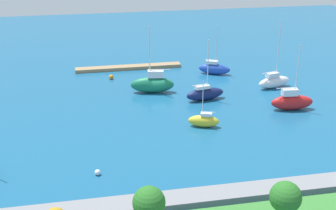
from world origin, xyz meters
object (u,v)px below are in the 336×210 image
object	(u,v)px
park_tree_mideast	(149,203)
sailboat_navy_far_south	(205,93)
sailboat_white_mid_basin	(274,81)
park_tree_west	(285,197)
sailboat_blue_by_breakwater	(214,68)
mooring_buoy_orange	(111,77)
sailboat_green_near_pier	(153,84)
pier_dock	(129,67)
sailboat_yellow_west_end	(204,121)
mooring_buoy_white	(98,172)
sailboat_red_along_channel	(292,101)

from	to	relation	value
park_tree_mideast	sailboat_navy_far_south	xyz separation A→B (m)	(-15.68, -37.00, -4.23)
park_tree_mideast	sailboat_white_mid_basin	distance (m)	50.65
park_tree_west	park_tree_mideast	distance (m)	12.50
sailboat_blue_by_breakwater	mooring_buoy_orange	world-z (taller)	sailboat_blue_by_breakwater
sailboat_green_near_pier	sailboat_navy_far_south	world-z (taller)	sailboat_green_near_pier
pier_dock	park_tree_west	world-z (taller)	park_tree_west
park_tree_mideast	sailboat_blue_by_breakwater	world-z (taller)	sailboat_blue_by_breakwater
sailboat_navy_far_south	sailboat_blue_by_breakwater	bearing A→B (deg)	57.19
park_tree_west	pier_dock	bearing A→B (deg)	-82.57
pier_dock	mooring_buoy_orange	distance (m)	7.24
sailboat_white_mid_basin	sailboat_yellow_west_end	world-z (taller)	sailboat_white_mid_basin
mooring_buoy_orange	mooring_buoy_white	size ratio (longest dim) A/B	1.23
sailboat_white_mid_basin	sailboat_blue_by_breakwater	world-z (taller)	sailboat_white_mid_basin
mooring_buoy_orange	sailboat_navy_far_south	bearing A→B (deg)	136.38
park_tree_west	sailboat_white_mid_basin	distance (m)	46.19
park_tree_mideast	mooring_buoy_white	bearing A→B (deg)	-74.67
pier_dock	sailboat_blue_by_breakwater	xyz separation A→B (m)	(-16.78, 6.81, 0.86)
sailboat_red_along_channel	sailboat_yellow_west_end	bearing A→B (deg)	-161.43
pier_dock	sailboat_navy_far_south	size ratio (longest dim) A/B	2.07
sailboat_navy_far_south	mooring_buoy_white	world-z (taller)	sailboat_navy_far_south
park_tree_west	sailboat_yellow_west_end	bearing A→B (deg)	-90.29
park_tree_west	park_tree_mideast	world-z (taller)	park_tree_west
sailboat_blue_by_breakwater	park_tree_west	bearing A→B (deg)	-73.51
park_tree_mideast	sailboat_yellow_west_end	world-z (taller)	sailboat_yellow_west_end
sailboat_white_mid_basin	mooring_buoy_orange	world-z (taller)	sailboat_white_mid_basin
sailboat_red_along_channel	mooring_buoy_orange	bearing A→B (deg)	148.03
sailboat_green_near_pier	sailboat_red_along_channel	distance (m)	24.67
sailboat_blue_by_breakwater	mooring_buoy_white	distance (m)	43.79
park_tree_mideast	mooring_buoy_white	world-z (taller)	park_tree_mideast
pier_dock	sailboat_yellow_west_end	distance (m)	32.16
mooring_buoy_white	park_tree_mideast	bearing A→B (deg)	105.33
pier_dock	sailboat_green_near_pier	xyz separation A→B (m)	(-2.69, 14.91, 1.33)
sailboat_green_near_pier	sailboat_yellow_west_end	bearing A→B (deg)	116.83
park_tree_west	park_tree_mideast	bearing A→B (deg)	-8.68
sailboat_green_near_pier	sailboat_navy_far_south	size ratio (longest dim) A/B	1.13
park_tree_west	park_tree_mideast	xyz separation A→B (m)	(12.36, -1.89, -0.20)
sailboat_white_mid_basin	sailboat_yellow_west_end	bearing A→B (deg)	-154.77
sailboat_white_mid_basin	mooring_buoy_orange	distance (m)	31.52
park_tree_west	sailboat_navy_far_south	world-z (taller)	sailboat_navy_far_south
sailboat_white_mid_basin	mooring_buoy_white	bearing A→B (deg)	-157.21
sailboat_blue_by_breakwater	sailboat_navy_far_south	distance (m)	14.76
park_tree_west	sailboat_yellow_west_end	size ratio (longest dim) A/B	0.78
sailboat_red_along_channel	park_tree_west	bearing A→B (deg)	-111.56
sailboat_yellow_west_end	mooring_buoy_white	distance (m)	20.06
sailboat_green_near_pier	sailboat_navy_far_south	bearing A→B (deg)	155.83
sailboat_yellow_west_end	sailboat_navy_far_south	size ratio (longest dim) A/B	0.69
park_tree_west	sailboat_red_along_channel	xyz separation A→B (m)	(-16.23, -31.88, -4.17)
park_tree_mideast	sailboat_green_near_pier	xyz separation A→B (m)	(-7.32, -42.49, -3.75)
pier_dock	sailboat_white_mid_basin	xyz separation A→B (m)	(-25.43, 16.85, 0.91)
sailboat_white_mid_basin	park_tree_mideast	bearing A→B (deg)	-140.52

